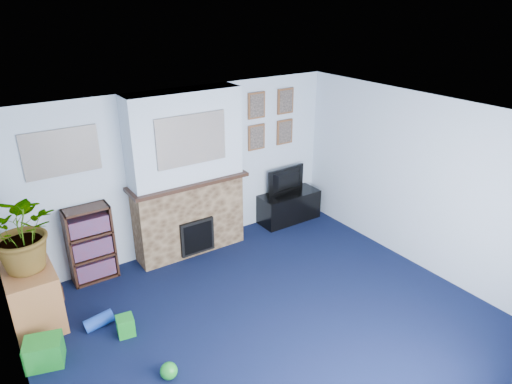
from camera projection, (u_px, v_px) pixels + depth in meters
floor at (270, 324)px, 5.33m from camera, size 5.00×4.50×0.01m
ceiling at (273, 124)px, 4.37m from camera, size 5.00×4.50×0.01m
wall_back at (181, 171)px, 6.57m from camera, size 5.00×0.04×2.40m
wall_front at (462, 365)px, 3.14m from camera, size 5.00×0.04×2.40m
wall_left at (13, 319)px, 3.57m from camera, size 0.04×4.50×2.40m
wall_right at (423, 184)px, 6.13m from camera, size 0.04×4.50×2.40m
chimney_breast at (187, 177)px, 6.42m from camera, size 1.72×0.50×2.40m
collage_main at (191, 140)px, 6.02m from camera, size 1.00×0.03×0.68m
collage_left at (62, 152)px, 5.53m from camera, size 0.90×0.03×0.58m
portrait_tl at (256, 105)px, 6.90m from camera, size 0.30×0.03×0.40m
portrait_tr at (285, 101)px, 7.18m from camera, size 0.30×0.03×0.40m
portrait_bl at (256, 137)px, 7.10m from camera, size 0.30×0.03×0.40m
portrait_br at (285, 132)px, 7.38m from camera, size 0.30×0.03×0.40m
tv_stand at (289, 208)px, 7.72m from camera, size 1.04×0.44×0.49m
television at (289, 181)px, 7.54m from camera, size 0.74×0.14×0.42m
bookshelf at (91, 245)px, 6.01m from camera, size 0.58×0.28×1.05m
sideboard at (32, 295)px, 5.28m from camera, size 0.52×0.93×0.73m
potted_plant at (23, 230)px, 4.93m from camera, size 1.11×1.07×0.95m
mantel_clock at (186, 176)px, 6.35m from camera, size 0.11×0.06×0.15m
mantel_candle at (208, 170)px, 6.52m from camera, size 0.05×0.05×0.17m
mantel_teddy at (148, 185)px, 6.07m from camera, size 0.13×0.13×0.13m
mantel_can at (235, 166)px, 6.76m from camera, size 0.05×0.05×0.11m
green_crate at (44, 353)px, 4.71m from camera, size 0.43×0.38×0.29m
toy_ball at (169, 371)px, 4.55m from camera, size 0.18×0.18×0.18m
toy_block at (126, 326)px, 5.14m from camera, size 0.21×0.21×0.23m
toy_tube at (99, 321)px, 5.28m from camera, size 0.35×0.15×0.20m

